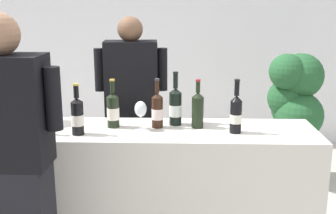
# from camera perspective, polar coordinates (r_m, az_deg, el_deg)

# --- Properties ---
(wall_back) EXTENTS (8.00, 0.10, 2.80)m
(wall_back) POSITION_cam_1_polar(r_m,az_deg,el_deg) (5.22, -1.03, 10.35)
(wall_back) COLOR white
(wall_back) RESTS_ON ground_plane
(counter) EXTENTS (2.28, 0.56, 0.93)m
(counter) POSITION_cam_1_polar(r_m,az_deg,el_deg) (2.91, -3.53, -11.81)
(counter) COLOR beige
(counter) RESTS_ON ground_plane
(wine_bottle_0) EXTENTS (0.08, 0.08, 0.32)m
(wine_bottle_0) POSITION_cam_1_polar(r_m,az_deg,el_deg) (2.74, 4.06, -0.27)
(wine_bottle_0) COLOR black
(wine_bottle_0) RESTS_ON counter
(wine_bottle_1) EXTENTS (0.08, 0.08, 0.32)m
(wine_bottle_1) POSITION_cam_1_polar(r_m,az_deg,el_deg) (2.77, -7.49, -0.41)
(wine_bottle_1) COLOR black
(wine_bottle_1) RESTS_ON counter
(wine_bottle_2) EXTENTS (0.07, 0.07, 0.30)m
(wine_bottle_2) POSITION_cam_1_polar(r_m,az_deg,el_deg) (2.84, 4.03, -0.12)
(wine_bottle_2) COLOR black
(wine_bottle_2) RESTS_ON counter
(wine_bottle_3) EXTENTS (0.08, 0.08, 0.32)m
(wine_bottle_3) POSITION_cam_1_polar(r_m,az_deg,el_deg) (2.65, -12.23, -1.18)
(wine_bottle_3) COLOR black
(wine_bottle_3) RESTS_ON counter
(wine_bottle_4) EXTENTS (0.08, 0.08, 0.32)m
(wine_bottle_4) POSITION_cam_1_polar(r_m,az_deg,el_deg) (2.74, -18.28, -1.33)
(wine_bottle_4) COLOR black
(wine_bottle_4) RESTS_ON counter
(wine_bottle_5) EXTENTS (0.08, 0.08, 0.36)m
(wine_bottle_5) POSITION_cam_1_polar(r_m,az_deg,el_deg) (2.80, 1.02, 0.10)
(wine_bottle_5) COLOR black
(wine_bottle_5) RESTS_ON counter
(wine_bottle_6) EXTENTS (0.07, 0.07, 0.34)m
(wine_bottle_6) POSITION_cam_1_polar(r_m,az_deg,el_deg) (2.66, 9.23, -0.88)
(wine_bottle_6) COLOR black
(wine_bottle_6) RESTS_ON counter
(wine_bottle_7) EXTENTS (0.08, 0.08, 0.33)m
(wine_bottle_7) POSITION_cam_1_polar(r_m,az_deg,el_deg) (2.74, -1.47, -0.44)
(wine_bottle_7) COLOR black
(wine_bottle_7) RESTS_ON counter
(wine_glass) EXTENTS (0.08, 0.08, 0.19)m
(wine_glass) POSITION_cam_1_polar(r_m,az_deg,el_deg) (2.69, -3.85, -0.43)
(wine_glass) COLOR silver
(wine_glass) RESTS_ON counter
(ice_bucket) EXTENTS (0.20, 0.20, 0.25)m
(ice_bucket) POSITION_cam_1_polar(r_m,az_deg,el_deg) (2.98, -17.50, 0.21)
(ice_bucket) COLOR silver
(ice_bucket) RESTS_ON counter
(person_server) EXTENTS (0.57, 0.27, 1.63)m
(person_server) POSITION_cam_1_polar(r_m,az_deg,el_deg) (3.39, -4.91, -2.04)
(person_server) COLOR black
(person_server) RESTS_ON ground_plane
(person_guest) EXTENTS (0.57, 0.24, 1.69)m
(person_guest) POSITION_cam_1_polar(r_m,az_deg,el_deg) (2.32, -20.49, -9.76)
(person_guest) COLOR black
(person_guest) RESTS_ON ground_plane
(potted_shrub) EXTENTS (0.54, 0.59, 1.28)m
(potted_shrub) POSITION_cam_1_polar(r_m,az_deg,el_deg) (4.19, 16.72, 0.11)
(potted_shrub) COLOR brown
(potted_shrub) RESTS_ON ground_plane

